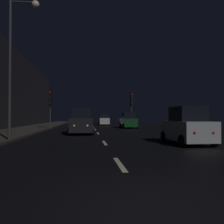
# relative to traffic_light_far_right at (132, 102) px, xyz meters

# --- Properties ---
(ground) EXTENTS (27.32, 84.00, 0.02)m
(ground) POSITION_rel_traffic_light_far_right_xyz_m (-5.16, -3.58, -3.47)
(ground) COLOR black
(sidewalk_left) EXTENTS (4.40, 84.00, 0.15)m
(sidewalk_left) POSITION_rel_traffic_light_far_right_xyz_m (-12.62, -3.58, -3.38)
(sidewalk_left) COLOR #38332B
(sidewalk_left) RESTS_ON ground
(lane_centerline) EXTENTS (0.16, 32.23, 0.01)m
(lane_centerline) POSITION_rel_traffic_light_far_right_xyz_m (-5.16, -9.50, -3.45)
(lane_centerline) COLOR beige
(lane_centerline) RESTS_ON ground
(traffic_light_far_right) EXTENTS (0.36, 0.48, 4.77)m
(traffic_light_far_right) POSITION_rel_traffic_light_far_right_xyz_m (0.00, 0.00, 0.00)
(traffic_light_far_right) COLOR #38383A
(traffic_light_far_right) RESTS_ON ground
(traffic_light_far_left) EXTENTS (0.37, 0.48, 4.54)m
(traffic_light_far_left) POSITION_rel_traffic_light_far_right_xyz_m (-10.33, -4.07, -0.19)
(traffic_light_far_left) COLOR #38383A
(traffic_light_far_left) RESTS_ON ground
(streetlamp_overhead) EXTENTS (1.70, 0.44, 8.20)m
(streetlamp_overhead) POSITION_rel_traffic_light_far_right_xyz_m (-10.10, -18.19, 1.88)
(streetlamp_overhead) COLOR #2D2D30
(streetlamp_overhead) RESTS_ON ground
(car_approaching_headlights) EXTENTS (2.00, 4.33, 2.18)m
(car_approaching_headlights) POSITION_rel_traffic_light_far_right_xyz_m (-6.59, -11.99, -2.46)
(car_approaching_headlights) COLOR black
(car_approaching_headlights) RESTS_ON ground
(car_distant_taillights) EXTENTS (1.84, 3.99, 2.01)m
(car_distant_taillights) POSITION_rel_traffic_light_far_right_xyz_m (-3.10, 9.33, -2.54)
(car_distant_taillights) COLOR silver
(car_distant_taillights) RESTS_ON ground
(car_parked_right_far) EXTENTS (1.85, 4.01, 2.02)m
(car_parked_right_far) POSITION_rel_traffic_light_far_right_xyz_m (-0.80, -2.07, -2.54)
(car_parked_right_far) COLOR #0F3819
(car_parked_right_far) RESTS_ON ground
(car_parked_right_near) EXTENTS (1.83, 3.97, 2.00)m
(car_parked_right_near) POSITION_rel_traffic_light_far_right_xyz_m (-0.80, -19.98, -2.55)
(car_parked_right_near) COLOR #A5A8AD
(car_parked_right_near) RESTS_ON ground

